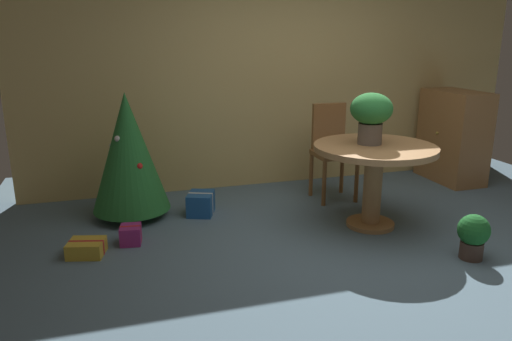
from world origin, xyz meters
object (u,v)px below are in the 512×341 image
flower_vase (371,113)px  gift_box_blue (201,204)px  round_dining_table (374,163)px  wooden_chair_far (332,146)px  gift_box_purple (131,235)px  potted_plant (473,235)px  gift_box_gold (86,248)px  wooden_cabinet (453,136)px  holiday_tree (128,152)px

flower_vase → gift_box_blue: flower_vase is taller
round_dining_table → flower_vase: bearing=110.5°
gift_box_blue → wooden_chair_far: bearing=5.0°
gift_box_purple → gift_box_blue: bearing=37.0°
potted_plant → round_dining_table: bearing=116.3°
gift_box_purple → gift_box_blue: size_ratio=0.59×
gift_box_gold → potted_plant: (2.96, -0.95, 0.14)m
flower_vase → wooden_cabinet: (1.72, 1.00, -0.51)m
flower_vase → gift_box_purple: size_ratio=2.17×
holiday_tree → gift_box_blue: size_ratio=3.40×
wooden_chair_far → potted_plant: wooden_chair_far is taller
flower_vase → gift_box_blue: (-1.45, 0.70, -0.95)m
wooden_chair_far → potted_plant: (0.42, -1.75, -0.37)m
flower_vase → gift_box_purple: flower_vase is taller
gift_box_blue → gift_box_gold: bearing=-148.0°
flower_vase → gift_box_gold: size_ratio=1.41×
flower_vase → holiday_tree: bearing=158.5°
wooden_chair_far → flower_vase: bearing=-91.7°
gift_box_gold → wooden_cabinet: 4.37m
wooden_cabinet → potted_plant: bearing=-123.5°
gift_box_blue → potted_plant: potted_plant is taller
holiday_tree → gift_box_blue: bearing=-11.1°
holiday_tree → potted_plant: size_ratio=3.31×
potted_plant → wooden_cabinet: bearing=56.5°
flower_vase → wooden_chair_far: (0.02, 0.83, -0.48)m
flower_vase → holiday_tree: size_ratio=0.38×
flower_vase → potted_plant: bearing=-64.1°
gift_box_blue → round_dining_table: bearing=-27.5°
flower_vase → wooden_cabinet: size_ratio=0.42×
gift_box_gold → potted_plant: size_ratio=0.89×
potted_plant → holiday_tree: bearing=145.6°
potted_plant → wooden_chair_far: bearing=103.6°
gift_box_purple → gift_box_gold: (-0.36, -0.13, -0.02)m
round_dining_table → flower_vase: 0.45m
gift_box_purple → flower_vase: bearing=-4.4°
wooden_chair_far → holiday_tree: (-2.13, -0.00, 0.07)m
gift_box_gold → flower_vase: bearing=-0.7°
flower_vase → holiday_tree: 2.30m
potted_plant → gift_box_gold: bearing=162.2°
holiday_tree → gift_box_blue: holiday_tree is taller
gift_box_blue → potted_plant: size_ratio=0.97×
gift_box_purple → potted_plant: 2.82m
potted_plant → flower_vase: bearing=115.9°
gift_box_purple → wooden_cabinet: wooden_cabinet is taller
gift_box_blue → potted_plant: 2.49m
round_dining_table → wooden_chair_far: bearing=90.0°
holiday_tree → wooden_cabinet: bearing=2.6°
gift_box_purple → potted_plant: bearing=-22.6°
gift_box_gold → wooden_cabinet: bearing=12.9°
holiday_tree → gift_box_purple: bearing=-94.2°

